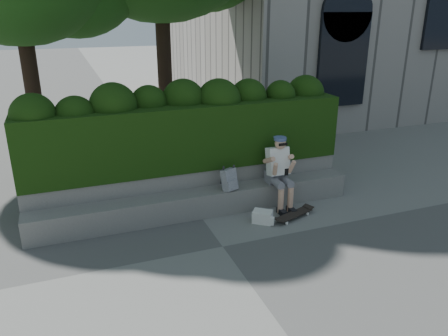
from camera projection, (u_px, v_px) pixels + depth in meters
name	position (u px, v px, depth m)	size (l,w,h in m)	color
ground	(223.00, 247.00, 7.00)	(80.00, 80.00, 0.00)	slate
bench_ledge	(199.00, 203.00, 8.02)	(6.00, 0.45, 0.45)	gray
planter_wall	(191.00, 186.00, 8.38)	(6.00, 0.50, 0.75)	gray
hedge	(187.00, 135.00, 8.24)	(6.00, 1.00, 1.20)	black
person	(279.00, 169.00, 8.18)	(0.40, 0.76, 1.38)	slate
skateboard	(294.00, 215.00, 7.92)	(0.83, 0.47, 0.09)	black
backpack_plaid	(229.00, 180.00, 7.97)	(0.27, 0.15, 0.40)	#AFAFB4
backpack_ground	(262.00, 217.00, 7.76)	(0.34, 0.24, 0.22)	white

